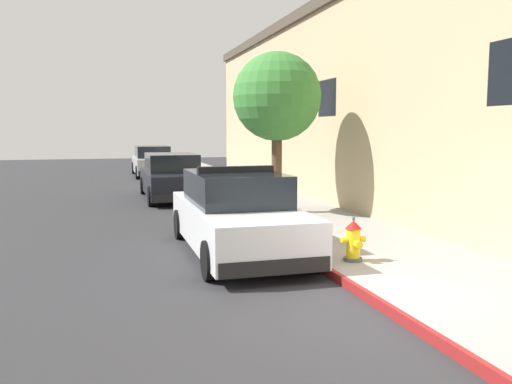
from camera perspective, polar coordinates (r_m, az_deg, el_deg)
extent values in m
cube|color=#2B2B2D|center=(16.63, -19.20, -2.29)|extent=(28.12, 60.00, 0.20)
cube|color=gray|center=(17.31, 1.01, -1.00)|extent=(3.01, 60.00, 0.15)
cube|color=maroon|center=(16.93, -3.99, -1.19)|extent=(0.08, 60.00, 0.15)
cube|color=tan|center=(17.54, 15.26, 8.54)|extent=(5.06, 27.34, 6.06)
cube|color=#473D33|center=(17.95, 15.59, 18.83)|extent=(5.30, 27.58, 0.36)
cube|color=black|center=(16.41, 7.70, 9.92)|extent=(0.06, 1.30, 1.10)
cube|color=black|center=(23.62, 0.15, 8.95)|extent=(0.06, 1.30, 1.10)
cube|color=white|center=(10.28, -2.03, -3.39)|extent=(1.84, 4.80, 0.76)
cube|color=black|center=(10.33, -2.25, 0.46)|extent=(1.64, 2.50, 0.60)
cube|color=black|center=(8.14, 1.98, -7.96)|extent=(1.76, 0.16, 0.24)
cube|color=black|center=(12.58, -4.60, -2.77)|extent=(1.76, 0.16, 0.24)
cylinder|color=black|center=(11.82, -8.08, -3.43)|extent=(0.22, 0.64, 0.64)
cylinder|color=black|center=(12.17, -0.02, -3.07)|extent=(0.22, 0.64, 0.64)
cylinder|color=black|center=(8.53, -4.91, -7.29)|extent=(0.22, 0.64, 0.64)
cylinder|color=black|center=(9.01, 5.96, -6.55)|extent=(0.22, 0.64, 0.64)
cube|color=black|center=(10.25, -2.19, 2.43)|extent=(1.48, 0.20, 0.12)
cube|color=red|center=(10.17, -4.11, 2.39)|extent=(0.44, 0.18, 0.11)
cube|color=#1E33E0|center=(10.34, -0.31, 2.47)|extent=(0.44, 0.18, 0.11)
cube|color=black|center=(18.68, -8.94, 1.04)|extent=(1.84, 4.80, 0.76)
cube|color=black|center=(18.77, -9.04, 3.15)|extent=(1.64, 2.50, 0.60)
cube|color=black|center=(16.40, -7.92, -0.62)|extent=(1.76, 0.16, 0.24)
cube|color=black|center=(21.02, -9.72, 0.93)|extent=(1.76, 0.16, 0.24)
cylinder|color=black|center=(20.31, -11.93, 0.69)|extent=(0.22, 0.64, 0.64)
cylinder|color=black|center=(20.50, -7.13, 0.83)|extent=(0.22, 0.64, 0.64)
cylinder|color=black|center=(16.94, -11.11, -0.45)|extent=(0.22, 0.64, 0.64)
cylinder|color=black|center=(17.16, -5.38, -0.26)|extent=(0.22, 0.64, 0.64)
cube|color=#B2B5BA|center=(28.28, -10.98, 2.87)|extent=(1.84, 4.80, 0.76)
cube|color=black|center=(28.39, -11.03, 4.26)|extent=(1.64, 2.50, 0.60)
cube|color=black|center=(25.97, -10.51, 1.98)|extent=(1.76, 0.16, 0.24)
cube|color=black|center=(30.62, -11.35, 2.65)|extent=(1.76, 0.16, 0.24)
cylinder|color=black|center=(29.92, -12.89, 2.53)|extent=(0.22, 0.64, 0.64)
cylinder|color=black|center=(30.06, -9.62, 2.62)|extent=(0.22, 0.64, 0.64)
cylinder|color=black|center=(26.54, -12.49, 2.03)|extent=(0.22, 0.64, 0.64)
cylinder|color=black|center=(26.70, -8.80, 2.14)|extent=(0.22, 0.64, 0.64)
cylinder|color=#4C4C51|center=(9.34, 10.30, -7.07)|extent=(0.32, 0.32, 0.06)
cylinder|color=yellow|center=(9.27, 10.34, -5.38)|extent=(0.24, 0.24, 0.50)
cone|color=red|center=(9.21, 10.38, -3.44)|extent=(0.28, 0.28, 0.14)
cylinder|color=#4C4C51|center=(9.20, 10.39, -2.82)|extent=(0.05, 0.05, 0.06)
cylinder|color=yellow|center=(9.19, 9.39, -5.10)|extent=(0.10, 0.10, 0.10)
cylinder|color=yellow|center=(9.34, 11.29, -4.95)|extent=(0.10, 0.10, 0.10)
cylinder|color=yellow|center=(9.12, 10.84, -5.54)|extent=(0.13, 0.12, 0.13)
cylinder|color=brown|center=(14.39, 2.22, 2.31)|extent=(0.28, 0.28, 2.29)
sphere|color=#387A33|center=(14.37, 2.26, 10.15)|extent=(2.35, 2.35, 2.35)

